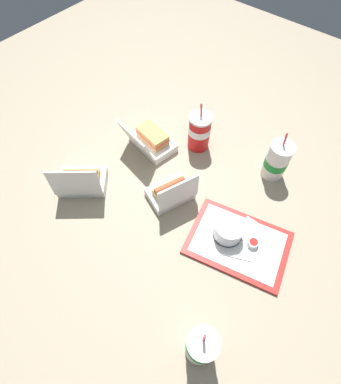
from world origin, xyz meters
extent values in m
plane|color=gray|center=(0.00, 0.00, 0.00)|extent=(3.20, 3.20, 0.00)
cube|color=red|center=(-0.30, 0.00, 0.01)|extent=(0.42, 0.34, 0.01)
cube|color=white|center=(-0.30, 0.00, 0.01)|extent=(0.37, 0.29, 0.00)
cylinder|color=black|center=(-0.24, 0.00, 0.02)|extent=(0.11, 0.11, 0.01)
cylinder|color=#BC7084|center=(-0.24, 0.00, 0.04)|extent=(0.08, 0.08, 0.05)
cylinder|color=silver|center=(-0.24, 0.00, 0.05)|extent=(0.11, 0.11, 0.07)
cylinder|color=white|center=(-0.34, -0.03, 0.03)|extent=(0.04, 0.04, 0.02)
cylinder|color=#9E140F|center=(-0.34, -0.03, 0.04)|extent=(0.03, 0.03, 0.01)
cube|color=white|center=(-0.31, -0.07, 0.02)|extent=(0.10, 0.10, 0.00)
cube|color=white|center=(-0.33, 0.05, 0.02)|extent=(0.10, 0.06, 0.00)
cube|color=white|center=(0.37, 0.19, 0.02)|extent=(0.24, 0.23, 0.04)
cube|color=white|center=(0.32, 0.24, 0.11)|extent=(0.16, 0.14, 0.14)
cube|color=tan|center=(0.37, 0.19, 0.06)|extent=(0.16, 0.15, 0.03)
cylinder|color=#9E4728|center=(0.37, 0.19, 0.08)|extent=(0.13, 0.11, 0.03)
cylinder|color=yellow|center=(0.37, 0.19, 0.09)|extent=(0.10, 0.09, 0.01)
cube|color=white|center=(0.28, -0.17, 0.02)|extent=(0.23, 0.17, 0.04)
cube|color=white|center=(0.30, -0.08, 0.10)|extent=(0.21, 0.09, 0.13)
cube|color=tan|center=(0.28, -0.17, 0.05)|extent=(0.16, 0.11, 0.02)
cube|color=#D64C38|center=(0.28, -0.17, 0.07)|extent=(0.16, 0.11, 0.01)
cube|color=tan|center=(0.28, -0.17, 0.08)|extent=(0.16, 0.11, 0.02)
cube|color=white|center=(0.04, 0.00, 0.02)|extent=(0.18, 0.21, 0.04)
cube|color=white|center=(-0.02, 0.02, 0.10)|extent=(0.08, 0.17, 0.12)
cube|color=#DBB770|center=(0.04, 0.00, 0.06)|extent=(0.10, 0.15, 0.03)
cylinder|color=#9E4728|center=(0.04, 0.00, 0.08)|extent=(0.07, 0.13, 0.03)
cylinder|color=yellow|center=(0.04, 0.00, 0.09)|extent=(0.05, 0.11, 0.01)
cylinder|color=white|center=(-0.23, -0.38, 0.08)|extent=(0.09, 0.09, 0.17)
cylinder|color=#198C33|center=(-0.23, -0.38, 0.08)|extent=(0.10, 0.10, 0.04)
cylinder|color=white|center=(-0.23, -0.38, 0.17)|extent=(0.10, 0.10, 0.01)
cylinder|color=red|center=(-0.22, -0.38, 0.21)|extent=(0.01, 0.01, 0.06)
cylinder|color=red|center=(0.12, -0.30, 0.08)|extent=(0.10, 0.10, 0.17)
cylinder|color=white|center=(0.12, -0.30, 0.11)|extent=(0.10, 0.10, 0.04)
cylinder|color=white|center=(0.12, -0.30, 0.17)|extent=(0.10, 0.10, 0.01)
cylinder|color=red|center=(0.13, -0.31, 0.21)|extent=(0.01, 0.01, 0.06)
cylinder|color=white|center=(-0.40, 0.39, 0.08)|extent=(0.09, 0.09, 0.16)
cylinder|color=#198C33|center=(-0.40, 0.39, 0.10)|extent=(0.09, 0.09, 0.04)
cylinder|color=white|center=(-0.40, 0.39, 0.17)|extent=(0.09, 0.09, 0.01)
cylinder|color=red|center=(-0.39, 0.38, 0.20)|extent=(0.01, 0.01, 0.06)
camera|label=1|loc=(-0.39, 0.52, 1.07)|focal=28.00mm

